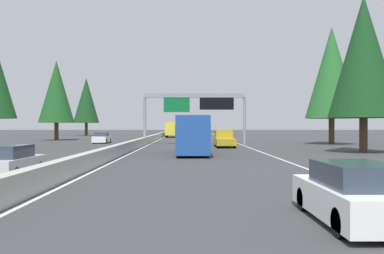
{
  "coord_description": "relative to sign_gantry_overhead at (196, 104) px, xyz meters",
  "views": [
    {
      "loc": [
        -1.28,
        -5.12,
        2.36
      ],
      "look_at": [
        55.88,
        -5.57,
        2.14
      ],
      "focal_mm": 39.05,
      "sensor_mm": 36.0,
      "label": 1
    }
  ],
  "objects": [
    {
      "name": "sedan_distant_b",
      "position": [
        27.61,
        0.82,
        -4.33
      ],
      "size": [
        4.4,
        1.8,
        1.47
      ],
      "color": "silver",
      "rests_on": "ground"
    },
    {
      "name": "shoulder_stripe_median",
      "position": [
        19.9,
        5.79,
        -5.0
      ],
      "size": [
        160.0,
        0.16,
        0.01
      ],
      "primitive_type": "cube",
      "color": "silver",
      "rests_on": "ground"
    },
    {
      "name": "conifer_right_near",
      "position": [
        -15.17,
        -14.32,
        3.34
      ],
      "size": [
        6.04,
        6.04,
        13.73
      ],
      "color": "#4C3823",
      "rests_on": "ground"
    },
    {
      "name": "ground_plane",
      "position": [
        9.9,
        6.04,
        -5.01
      ],
      "size": [
        320.0,
        320.0,
        0.0
      ],
      "primitive_type": "plane",
      "color": "#38383A"
    },
    {
      "name": "oncoming_near",
      "position": [
        4.23,
        12.47,
        -4.33
      ],
      "size": [
        4.4,
        1.8,
        1.47
      ],
      "rotation": [
        0.0,
        0.0,
        3.14
      ],
      "color": "white",
      "rests_on": "ground"
    },
    {
      "name": "shoulder_stripe_right",
      "position": [
        19.9,
        -5.48,
        -5.0
      ],
      "size": [
        160.0,
        0.16,
        0.01
      ],
      "primitive_type": "cube",
      "color": "silver",
      "rests_on": "ground"
    },
    {
      "name": "minivan_near_right",
      "position": [
        48.75,
        0.52,
        -4.06
      ],
      "size": [
        5.0,
        1.95,
        1.69
      ],
      "color": "#2D6B38",
      "rests_on": "ground"
    },
    {
      "name": "median_barrier",
      "position": [
        29.9,
        6.34,
        -4.56
      ],
      "size": [
        180.0,
        0.56,
        0.9
      ],
      "primitive_type": "cube",
      "color": "#ADAAA3",
      "rests_on": "ground"
    },
    {
      "name": "conifer_right_mid",
      "position": [
        0.8,
        -17.03,
        3.98
      ],
      "size": [
        6.5,
        6.5,
        14.77
      ],
      "color": "#4C3823",
      "rests_on": "ground"
    },
    {
      "name": "oncoming_far",
      "position": [
        -32.55,
        9.0,
        -4.33
      ],
      "size": [
        4.4,
        1.8,
        1.47
      ],
      "rotation": [
        0.0,
        0.0,
        3.14
      ],
      "color": "silver",
      "rests_on": "ground"
    },
    {
      "name": "conifer_left_far",
      "position": [
        45.92,
        24.79,
        3.18
      ],
      "size": [
        5.92,
        5.92,
        13.46
      ],
      "color": "#4C3823",
      "rests_on": "ground"
    },
    {
      "name": "pickup_mid_center",
      "position": [
        -5.96,
        -2.96,
        -4.09
      ],
      "size": [
        5.6,
        2.0,
        1.86
      ],
      "color": "#AD931E",
      "rests_on": "ground"
    },
    {
      "name": "sign_gantry_overhead",
      "position": [
        0.0,
        0.0,
        0.0
      ],
      "size": [
        0.5,
        12.68,
        6.29
      ],
      "color": "gray",
      "rests_on": "ground"
    },
    {
      "name": "bus_mid_left",
      "position": [
        -16.24,
        0.61,
        -3.29
      ],
      "size": [
        11.5,
        2.55,
        3.1
      ],
      "color": "#1E4793",
      "rests_on": "ground"
    },
    {
      "name": "sedan_near_center",
      "position": [
        -41.34,
        -3.06,
        -4.33
      ],
      "size": [
        4.4,
        1.8,
        1.47
      ],
      "color": "white",
      "rests_on": "ground"
    },
    {
      "name": "conifer_left_mid",
      "position": [
        15.25,
        22.02,
        2.72
      ],
      "size": [
        5.59,
        5.59,
        12.71
      ],
      "color": "#4C3823",
      "rests_on": "ground"
    },
    {
      "name": "box_truck_far_right",
      "position": [
        32.01,
        4.24,
        -3.4
      ],
      "size": [
        8.5,
        2.4,
        2.95
      ],
      "color": "gold",
      "rests_on": "ground"
    }
  ]
}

